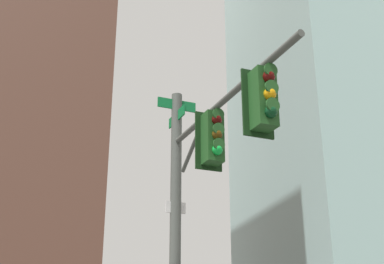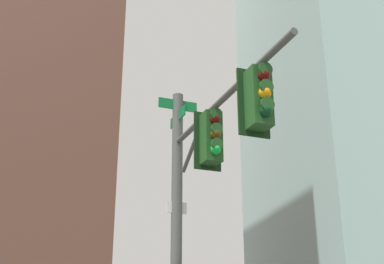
# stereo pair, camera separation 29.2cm
# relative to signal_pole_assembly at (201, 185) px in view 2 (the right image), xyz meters

# --- Properties ---
(signal_pole_assembly) EXTENTS (1.34, 5.35, 6.74)m
(signal_pole_assembly) POSITION_rel_signal_pole_assembly_xyz_m (0.00, 0.00, 0.00)
(signal_pole_assembly) COLOR #4C514C
(signal_pole_assembly) RESTS_ON ground_plane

